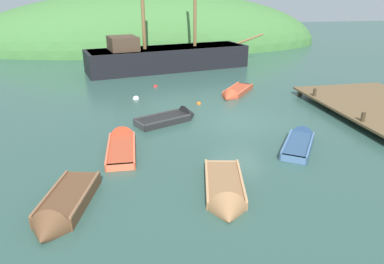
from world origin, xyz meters
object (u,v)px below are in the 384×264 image
Objects in this scene: buoy_orange at (199,104)px; buoy_red at (155,87)px; rowboat_outer_right at (173,119)px; rowboat_center at (235,93)px; sailing_ship at (167,61)px; rowboat_near_dock at (225,195)px; buoy_white at (136,99)px; rowboat_outer_left at (122,145)px; rowboat_portside at (300,142)px; rowboat_far at (63,210)px.

buoy_orange is 0.95× the size of buoy_red.
rowboat_center is (4.76, 4.16, -0.02)m from rowboat_outer_right.
sailing_ship is 6.15m from buoy_red.
sailing_ship is 20.80m from rowboat_near_dock.
buoy_white is 1.36× the size of buoy_red.
rowboat_center is (4.12, 11.81, 0.00)m from rowboat_near_dock.
rowboat_outer_left reaches higher than buoy_orange.
rowboat_center is 11.87× the size of buoy_red.
sailing_ship reaches higher than rowboat_center.
rowboat_portside is (7.74, -1.31, 0.01)m from rowboat_outer_left.
rowboat_outer_left is at bearing 115.17° from rowboat_portside.
rowboat_near_dock reaches higher than buoy_white.
sailing_ship is 54.13× the size of buoy_red.
rowboat_far is 15.40m from buoy_red.
rowboat_near_dock is 5.12m from rowboat_far.
rowboat_far reaches higher than rowboat_portside.
rowboat_portside is (3.65, -17.30, -0.62)m from sailing_ship.
rowboat_outer_right reaches higher than rowboat_portside.
rowboat_outer_right reaches higher than buoy_red.
rowboat_portside is at bearing -90.26° from sailing_ship.
rowboat_center reaches higher than rowboat_portside.
rowboat_outer_right is 0.99× the size of rowboat_center.
rowboat_outer_right is 3.29m from buoy_orange.
rowboat_center is at bearing 155.97° from rowboat_far.
buoy_orange is at bearing -99.16° from sailing_ship.
rowboat_center reaches higher than buoy_red.
rowboat_far is at bearing -0.11° from rowboat_center.
rowboat_near_dock is 14.91m from buoy_red.
sailing_ship reaches higher than buoy_white.
rowboat_center is at bearing -81.85° from sailing_ship.
rowboat_far is at bearing -118.14° from sailing_ship.
sailing_ship is at bearing -169.97° from rowboat_near_dock.
buoy_red is at bearing 59.57° from rowboat_portside.
rowboat_outer_right is 8.64× the size of buoy_white.
rowboat_near_dock is (3.29, -4.79, -0.01)m from rowboat_outer_left.
sailing_ship reaches higher than buoy_red.
buoy_white is at bearing 86.32° from rowboat_outer_right.
buoy_white is at bearing -5.26° from rowboat_outer_left.
sailing_ship is 17.69m from rowboat_portside.
sailing_ship is at bearing 59.08° from rowboat_outer_right.
buoy_orange is at bearing -22.76° from rowboat_center.
sailing_ship is 56.83× the size of buoy_orange.
rowboat_far is at bearing 160.90° from rowboat_outer_left.
rowboat_outer_right reaches higher than buoy_white.
rowboat_outer_right is 7.68m from rowboat_near_dock.
buoy_white is at bearing -121.99° from sailing_ship.
buoy_red is (-2.17, 4.62, 0.00)m from buoy_orange.
rowboat_portside is at bearing -51.74° from buoy_white.
rowboat_center is at bearing -44.34° from rowboat_outer_left.
sailing_ship is 4.78× the size of rowboat_portside.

